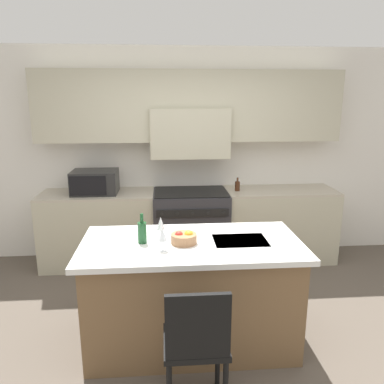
{
  "coord_description": "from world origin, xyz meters",
  "views": [
    {
      "loc": [
        -0.34,
        -2.74,
        2.06
      ],
      "look_at": [
        -0.06,
        0.82,
        1.17
      ],
      "focal_mm": 35.0,
      "sensor_mm": 36.0,
      "label": 1
    }
  ],
  "objects_px": {
    "wine_glass_far": "(161,224)",
    "oil_bottle_on_counter": "(237,186)",
    "wine_bottle": "(142,232)",
    "fruit_bowl": "(184,238)",
    "microwave": "(95,182)",
    "wine_glass_near": "(163,235)",
    "range_stove": "(191,227)",
    "island_chair": "(196,342)"
  },
  "relations": [
    {
      "from": "range_stove",
      "to": "fruit_bowl",
      "type": "xyz_separation_m",
      "value": [
        -0.18,
        -1.68,
        0.5
      ]
    },
    {
      "from": "microwave",
      "to": "wine_glass_near",
      "type": "relative_size",
      "value": 2.87
    },
    {
      "from": "range_stove",
      "to": "wine_glass_far",
      "type": "relative_size",
      "value": 4.96
    },
    {
      "from": "wine_glass_near",
      "to": "oil_bottle_on_counter",
      "type": "bearing_deg",
      "value": 62.68
    },
    {
      "from": "wine_bottle",
      "to": "microwave",
      "type": "bearing_deg",
      "value": 111.53
    },
    {
      "from": "wine_glass_near",
      "to": "wine_glass_far",
      "type": "xyz_separation_m",
      "value": [
        -0.02,
        0.26,
        0.0
      ]
    },
    {
      "from": "wine_glass_near",
      "to": "wine_glass_far",
      "type": "bearing_deg",
      "value": 93.25
    },
    {
      "from": "island_chair",
      "to": "wine_glass_far",
      "type": "height_order",
      "value": "wine_glass_far"
    },
    {
      "from": "wine_glass_far",
      "to": "oil_bottle_on_counter",
      "type": "height_order",
      "value": "wine_glass_far"
    },
    {
      "from": "wine_glass_far",
      "to": "microwave",
      "type": "bearing_deg",
      "value": 117.08
    },
    {
      "from": "wine_bottle",
      "to": "oil_bottle_on_counter",
      "type": "relative_size",
      "value": 1.46
    },
    {
      "from": "wine_glass_near",
      "to": "fruit_bowl",
      "type": "relative_size",
      "value": 0.9
    },
    {
      "from": "fruit_bowl",
      "to": "oil_bottle_on_counter",
      "type": "distance_m",
      "value": 1.85
    },
    {
      "from": "range_stove",
      "to": "island_chair",
      "type": "distance_m",
      "value": 2.45
    },
    {
      "from": "microwave",
      "to": "wine_glass_far",
      "type": "bearing_deg",
      "value": -62.92
    },
    {
      "from": "wine_glass_near",
      "to": "island_chair",
      "type": "bearing_deg",
      "value": -71.69
    },
    {
      "from": "wine_glass_near",
      "to": "oil_bottle_on_counter",
      "type": "relative_size",
      "value": 1.11
    },
    {
      "from": "island_chair",
      "to": "wine_glass_far",
      "type": "distance_m",
      "value": 1.04
    },
    {
      "from": "island_chair",
      "to": "fruit_bowl",
      "type": "distance_m",
      "value": 0.87
    },
    {
      "from": "wine_bottle",
      "to": "wine_glass_far",
      "type": "distance_m",
      "value": 0.18
    },
    {
      "from": "wine_bottle",
      "to": "fruit_bowl",
      "type": "relative_size",
      "value": 1.18
    },
    {
      "from": "wine_bottle",
      "to": "wine_glass_far",
      "type": "bearing_deg",
      "value": 29.96
    },
    {
      "from": "range_stove",
      "to": "wine_bottle",
      "type": "relative_size",
      "value": 3.79
    },
    {
      "from": "range_stove",
      "to": "oil_bottle_on_counter",
      "type": "distance_m",
      "value": 0.79
    },
    {
      "from": "microwave",
      "to": "fruit_bowl",
      "type": "bearing_deg",
      "value": -59.67
    },
    {
      "from": "microwave",
      "to": "fruit_bowl",
      "type": "relative_size",
      "value": 2.59
    },
    {
      "from": "wine_bottle",
      "to": "oil_bottle_on_counter",
      "type": "bearing_deg",
      "value": 56.06
    },
    {
      "from": "wine_glass_near",
      "to": "fruit_bowl",
      "type": "distance_m",
      "value": 0.24
    },
    {
      "from": "island_chair",
      "to": "wine_bottle",
      "type": "distance_m",
      "value": 0.99
    },
    {
      "from": "range_stove",
      "to": "island_chair",
      "type": "height_order",
      "value": "island_chair"
    },
    {
      "from": "wine_glass_near",
      "to": "range_stove",
      "type": "bearing_deg",
      "value": 79.13
    },
    {
      "from": "range_stove",
      "to": "wine_glass_far",
      "type": "bearing_deg",
      "value": -103.18
    },
    {
      "from": "range_stove",
      "to": "microwave",
      "type": "relative_size",
      "value": 1.73
    },
    {
      "from": "microwave",
      "to": "oil_bottle_on_counter",
      "type": "distance_m",
      "value": 1.76
    },
    {
      "from": "wine_bottle",
      "to": "wine_glass_near",
      "type": "relative_size",
      "value": 1.31
    },
    {
      "from": "microwave",
      "to": "island_chair",
      "type": "bearing_deg",
      "value": -67.35
    },
    {
      "from": "wine_glass_far",
      "to": "fruit_bowl",
      "type": "xyz_separation_m",
      "value": [
        0.19,
        -0.12,
        -0.08
      ]
    },
    {
      "from": "microwave",
      "to": "wine_glass_far",
      "type": "height_order",
      "value": "microwave"
    },
    {
      "from": "island_chair",
      "to": "oil_bottle_on_counter",
      "type": "xyz_separation_m",
      "value": [
        0.74,
        2.44,
        0.45
      ]
    },
    {
      "from": "wine_bottle",
      "to": "fruit_bowl",
      "type": "xyz_separation_m",
      "value": [
        0.34,
        -0.03,
        -0.05
      ]
    },
    {
      "from": "microwave",
      "to": "oil_bottle_on_counter",
      "type": "bearing_deg",
      "value": -0.71
    },
    {
      "from": "wine_glass_far",
      "to": "wine_glass_near",
      "type": "bearing_deg",
      "value": -86.75
    }
  ]
}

